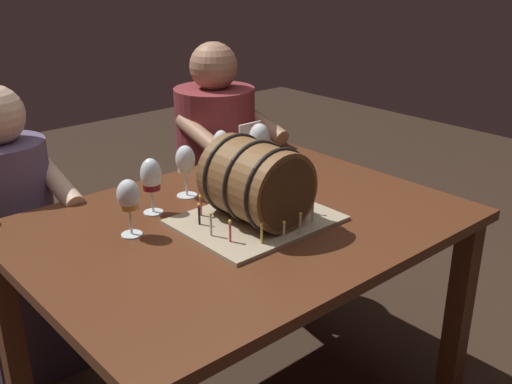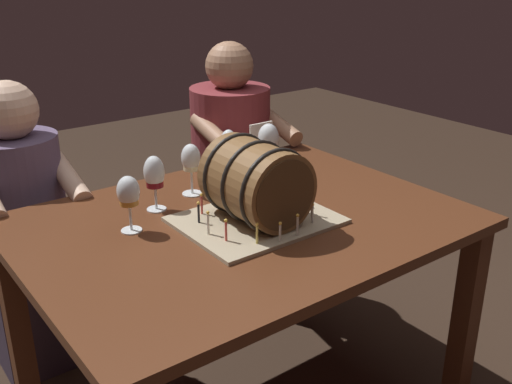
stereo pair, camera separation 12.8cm
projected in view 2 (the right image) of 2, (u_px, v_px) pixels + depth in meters
dining_table at (242, 247)px, 1.92m from camera, size 1.36×1.01×0.75m
barrel_cake at (256, 185)px, 1.81m from camera, size 0.46×0.37×0.26m
wine_glass_rose at (268, 140)px, 2.21m from camera, size 0.08×0.08×0.20m
wine_glass_empty at (229, 147)px, 2.12m from camera, size 0.07×0.07×0.20m
wine_glass_red at (154, 175)px, 1.90m from camera, size 0.07×0.07×0.18m
wine_glass_amber at (128, 194)px, 1.75m from camera, size 0.07×0.07×0.18m
wine_glass_white at (191, 160)px, 2.03m from camera, size 0.07×0.07×0.18m
menu_card at (261, 143)px, 2.37m from camera, size 0.11×0.01×0.16m
person_seated_left at (29, 244)px, 2.26m from camera, size 0.36×0.46×1.13m
person_seated_right at (232, 179)px, 2.76m from camera, size 0.41×0.49×1.19m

